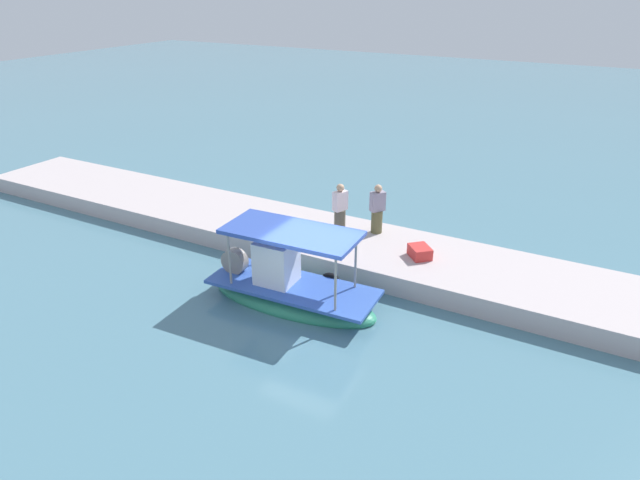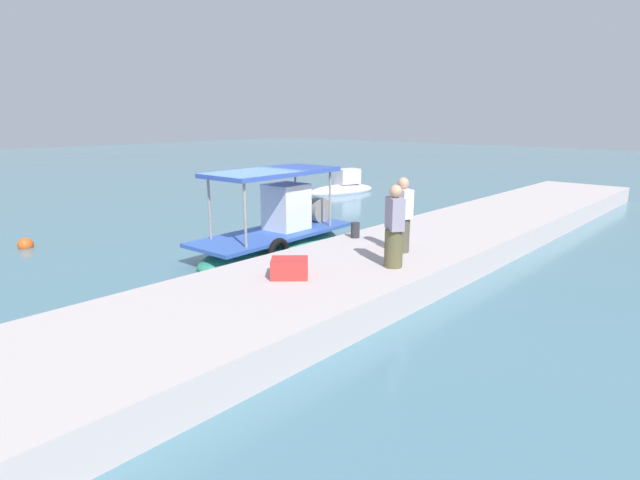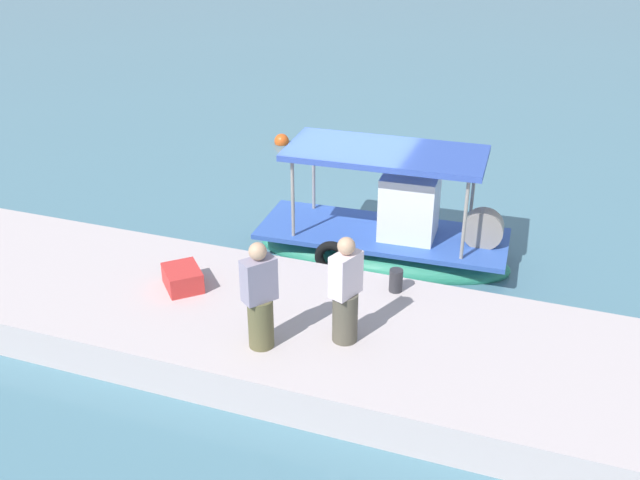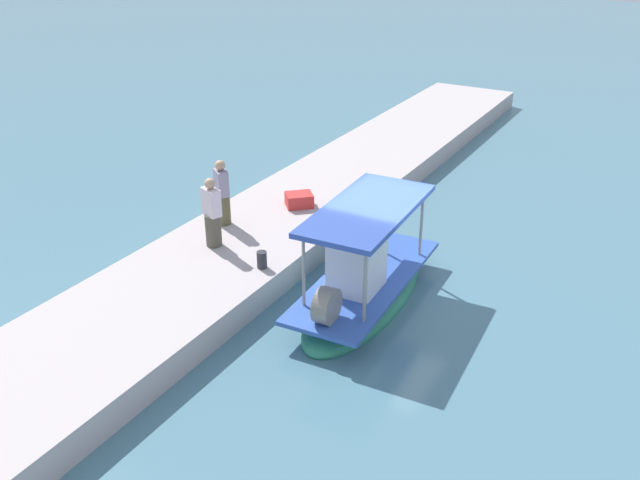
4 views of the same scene
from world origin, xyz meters
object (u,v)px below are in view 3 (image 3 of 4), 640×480
(fisherman_by_crate, at_px, (345,295))
(cargo_crate, at_px, (183,278))
(main_fishing_boat, at_px, (387,239))
(mooring_bollard, at_px, (396,280))
(fisherman_near_bollard, at_px, (260,301))
(marker_buoy, at_px, (282,141))

(fisherman_by_crate, bearing_deg, cargo_crate, 170.05)
(main_fishing_boat, distance_m, mooring_bollard, 2.46)
(fisherman_near_bollard, bearing_deg, cargo_crate, 150.53)
(fisherman_near_bollard, xyz_separation_m, marker_buoy, (-4.02, 10.56, -1.39))
(fisherman_by_crate, relative_size, mooring_bollard, 4.34)
(main_fishing_boat, bearing_deg, fisherman_near_bollard, -99.83)
(fisherman_near_bollard, bearing_deg, mooring_bollard, 55.86)
(fisherman_near_bollard, bearing_deg, main_fishing_boat, 80.17)
(cargo_crate, distance_m, marker_buoy, 9.65)
(fisherman_by_crate, distance_m, cargo_crate, 3.30)
(main_fishing_boat, height_order, fisherman_by_crate, fisherman_by_crate)
(fisherman_near_bollard, xyz_separation_m, fisherman_by_crate, (1.17, 0.58, 0.00))
(fisherman_near_bollard, height_order, cargo_crate, fisherman_near_bollard)
(marker_buoy, bearing_deg, fisherman_near_bollard, -69.16)
(cargo_crate, bearing_deg, mooring_bollard, 17.91)
(main_fishing_boat, relative_size, fisherman_near_bollard, 3.02)
(main_fishing_boat, bearing_deg, marker_buoy, 128.99)
(cargo_crate, bearing_deg, marker_buoy, 101.97)
(mooring_bollard, height_order, cargo_crate, mooring_bollard)
(main_fishing_boat, bearing_deg, cargo_crate, -129.19)
(fisherman_near_bollard, distance_m, fisherman_by_crate, 1.31)
(fisherman_by_crate, distance_m, mooring_bollard, 1.86)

